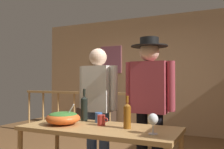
{
  "coord_description": "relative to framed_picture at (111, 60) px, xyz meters",
  "views": [
    {
      "loc": [
        1.31,
        -2.93,
        1.21
      ],
      "look_at": [
        0.17,
        -0.49,
        1.27
      ],
      "focal_mm": 39.35,
      "sensor_mm": 36.0,
      "label": 1
    }
  ],
  "objects": [
    {
      "name": "wine_bottle_dark",
      "position": [
        1.18,
        -3.18,
        -0.83
      ],
      "size": [
        0.08,
        0.08,
        0.36
      ],
      "color": "black",
      "rests_on": "serving_table"
    },
    {
      "name": "back_wall",
      "position": [
        1.33,
        0.06,
        -0.37
      ],
      "size": [
        6.38,
        0.1,
        2.71
      ],
      "primitive_type": "cube",
      "color": "tan",
      "rests_on": "ground_plane"
    },
    {
      "name": "stair_railing",
      "position": [
        0.3,
        -1.12,
        -1.11
      ],
      "size": [
        3.05,
        0.1,
        1.01
      ],
      "color": "#B2844C",
      "rests_on": "ground_plane"
    },
    {
      "name": "person_standing_left",
      "position": [
        1.16,
        -2.83,
        -0.78
      ],
      "size": [
        0.54,
        0.22,
        1.61
      ],
      "rotation": [
        0.0,
        0.0,
        3.13
      ],
      "color": "#3D5684",
      "rests_on": "ground_plane"
    },
    {
      "name": "salad_bowl",
      "position": [
        1.1,
        -3.48,
        -0.9
      ],
      "size": [
        0.35,
        0.35,
        0.22
      ],
      "color": "#DB5B23",
      "rests_on": "serving_table"
    },
    {
      "name": "framed_picture",
      "position": [
        0.0,
        0.0,
        0.0
      ],
      "size": [
        0.56,
        0.03,
        0.68
      ],
      "primitive_type": "cube",
      "color": "#945167"
    },
    {
      "name": "person_standing_right",
      "position": [
        1.83,
        -2.83,
        -0.7
      ],
      "size": [
        0.58,
        0.42,
        1.7
      ],
      "rotation": [
        0.0,
        0.0,
        3.15
      ],
      "color": "black",
      "rests_on": "ground_plane"
    },
    {
      "name": "wine_glass",
      "position": [
        2.07,
        -3.52,
        -0.85
      ],
      "size": [
        0.09,
        0.09,
        0.18
      ],
      "color": "silver",
      "rests_on": "serving_table"
    },
    {
      "name": "wine_bottle_amber",
      "position": [
        1.78,
        -3.39,
        -0.85
      ],
      "size": [
        0.07,
        0.07,
        0.31
      ],
      "color": "brown",
      "rests_on": "serving_table"
    },
    {
      "name": "flat_screen_tv",
      "position": [
        -0.26,
        -0.32,
        -0.94
      ],
      "size": [
        0.55,
        0.12,
        0.43
      ],
      "color": "black",
      "rests_on": "tv_console"
    },
    {
      "name": "mug_blue",
      "position": [
        1.38,
        -3.21,
        -0.92
      ],
      "size": [
        0.11,
        0.08,
        0.11
      ],
      "color": "#3866B2",
      "rests_on": "serving_table"
    },
    {
      "name": "serving_table",
      "position": [
        1.49,
        -3.42,
        -1.05
      ],
      "size": [
        1.56,
        0.67,
        0.75
      ],
      "color": "#B2844C",
      "rests_on": "ground_plane"
    },
    {
      "name": "tv_console",
      "position": [
        -0.26,
        -0.29,
        -1.46
      ],
      "size": [
        0.9,
        0.4,
        0.53
      ],
      "primitive_type": "cube",
      "color": "#38281E",
      "rests_on": "ground_plane"
    },
    {
      "name": "mug_red",
      "position": [
        1.48,
        -3.35,
        -0.92
      ],
      "size": [
        0.11,
        0.08,
        0.11
      ],
      "color": "#B7332D",
      "rests_on": "serving_table"
    }
  ]
}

